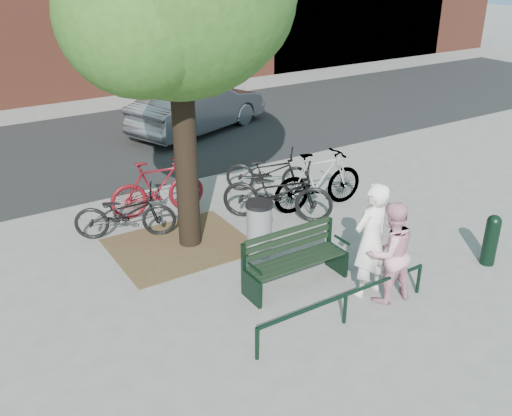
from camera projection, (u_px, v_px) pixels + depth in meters
ground at (296, 285)px, 9.21m from camera, size 90.00×90.00×0.00m
dirt_pit at (181, 245)px, 10.41m from camera, size 2.40×2.00×0.02m
road at (115, 144)px, 15.74m from camera, size 40.00×7.00×0.01m
park_bench at (293, 257)px, 9.07m from camera, size 1.74×0.54×0.97m
guard_railing at (346, 299)px, 8.12m from camera, size 3.06×0.06×0.51m
person_left at (371, 240)px, 8.63m from camera, size 0.71×0.50×1.86m
person_right at (390, 253)px, 8.53m from camera, size 0.85×0.70×1.62m
bollard at (491, 238)px, 9.64m from camera, size 0.25×0.25×0.92m
litter_bin at (259, 228)px, 9.94m from camera, size 0.49×0.49×1.00m
bicycle_a at (125, 213)px, 10.55m from camera, size 1.97×1.37×0.98m
bicycle_b at (157, 188)px, 11.42m from camera, size 1.99×0.81×1.16m
bicycle_c at (277, 192)px, 11.21m from camera, size 2.14×2.05×1.16m
bicycle_d at (319, 180)px, 11.69m from camera, size 2.11×0.79×1.24m
bicycle_e at (268, 171)px, 12.51m from camera, size 1.86×1.71×0.99m
parked_car at (198, 107)px, 16.58m from camera, size 4.71×3.03×1.47m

